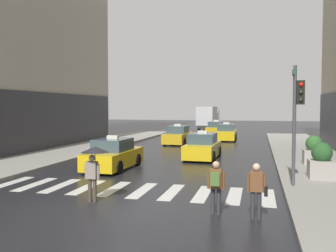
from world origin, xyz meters
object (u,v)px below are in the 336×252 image
taxi_second (203,147)px  pedestrian_with_handbag (257,188)px  pedestrian_with_umbrella (94,159)px  pedestrian_with_backpack (216,183)px  traffic_light_pole (297,108)px  taxi_fifth (216,129)px  taxi_fourth (226,133)px  box_truck (208,117)px  planter_near_corner (322,162)px  taxi_third (178,136)px  planter_mid_block (314,151)px  taxi_lead (114,155)px

taxi_second → pedestrian_with_handbag: taxi_second is taller
pedestrian_with_umbrella → pedestrian_with_backpack: 4.33m
pedestrian_with_handbag → traffic_light_pole: bearing=71.0°
taxi_second → pedestrian_with_handbag: (3.42, -12.32, 0.21)m
taxi_second → taxi_fifth: same height
taxi_fifth → traffic_light_pole: bearing=-77.2°
taxi_fourth → box_truck: box_truck is taller
planter_near_corner → taxi_third: bearing=123.2°
traffic_light_pole → taxi_third: size_ratio=1.04×
planter_near_corner → pedestrian_with_backpack: bearing=-123.0°
taxi_second → pedestrian_with_umbrella: bearing=-100.0°
taxi_third → planter_mid_block: 14.57m
pedestrian_with_backpack → taxi_third: bearing=105.3°
taxi_second → planter_mid_block: bearing=-17.2°
taxi_lead → taxi_third: 13.80m
pedestrian_with_backpack → taxi_fourth: bearing=94.1°
taxi_fourth → box_truck: 15.03m
taxi_fifth → box_truck: size_ratio=0.61×
taxi_third → planter_mid_block: bearing=-47.1°
pedestrian_with_backpack → pedestrian_with_handbag: 1.22m
pedestrian_with_handbag → planter_near_corner: size_ratio=1.03×
taxi_fifth → planter_mid_block: size_ratio=2.89×
box_truck → planter_near_corner: box_truck is taller
pedestrian_with_backpack → box_truck: bearing=97.9°
taxi_lead → pedestrian_with_umbrella: size_ratio=2.36×
taxi_lead → planter_mid_block: size_ratio=2.86×
pedestrian_with_handbag → taxi_lead: bearing=135.9°
box_truck → pedestrian_with_backpack: size_ratio=4.60×
taxi_fifth → pedestrian_with_umbrella: size_ratio=2.39×
pedestrian_with_backpack → pedestrian_with_handbag: (1.21, -0.12, -0.04)m
taxi_lead → taxi_second: (4.04, 5.10, 0.00)m
taxi_lead → pedestrian_with_umbrella: 6.93m
taxi_lead → taxi_second: same height
planter_mid_block → taxi_fifth: bearing=109.7°
traffic_light_pole → taxi_second: traffic_light_pole is taller
planter_near_corner → taxi_fifth: bearing=106.3°
traffic_light_pole → taxi_third: traffic_light_pole is taller
pedestrian_with_handbag → planter_mid_block: size_ratio=1.03×
pedestrian_with_umbrella → planter_mid_block: bearing=48.9°
taxi_third → traffic_light_pole: bearing=-63.1°
taxi_fifth → pedestrian_with_backpack: 31.93m
taxi_third → box_truck: (0.13, 19.19, 1.13)m
taxi_lead → planter_mid_block: (10.46, 3.11, 0.15)m
taxi_lead → taxi_fourth: same height
taxi_second → pedestrian_with_umbrella: pedestrian_with_umbrella is taller
pedestrian_with_umbrella → pedestrian_with_handbag: bearing=-6.6°
taxi_second → pedestrian_with_umbrella: size_ratio=2.36×
taxi_second → planter_near_corner: bearing=-44.6°
box_truck → planter_near_corner: (9.55, -33.96, -0.98)m
taxi_fourth → pedestrian_with_backpack: (1.83, -25.56, 0.25)m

